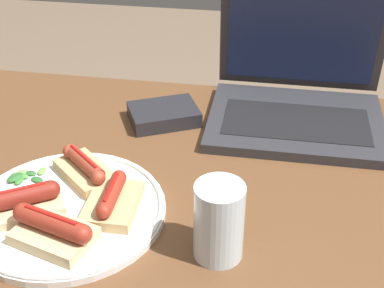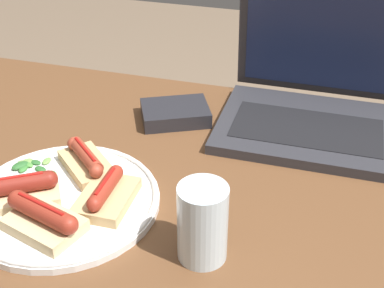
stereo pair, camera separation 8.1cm
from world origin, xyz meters
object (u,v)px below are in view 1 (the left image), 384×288
Objects in this scene: plate at (67,210)px; external_drive at (164,114)px; drinking_glass at (219,222)px; laptop at (298,96)px.

external_drive is at bearing 74.47° from plate.
plate is at bearing 169.36° from drinking_glass.
plate is 0.30m from external_drive.
drinking_glass is at bearing -104.27° from laptop.
plate is 2.61× the size of drinking_glass.
plate is 0.23m from drinking_glass.
drinking_glass reaches higher than external_drive.
drinking_glass reaches higher than plate.
laptop is 2.10× the size of external_drive.
external_drive is at bearing 113.52° from drinking_glass.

